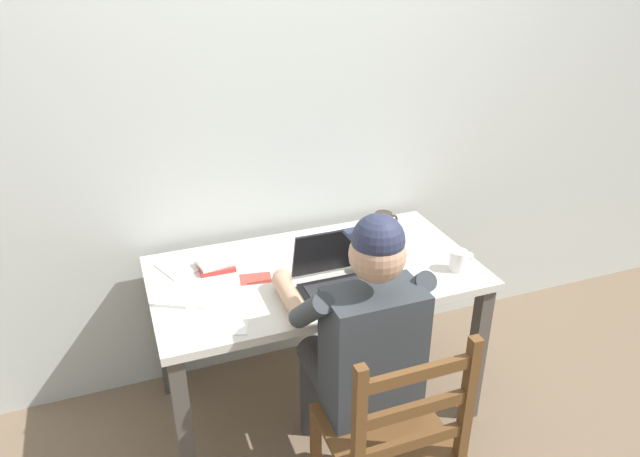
% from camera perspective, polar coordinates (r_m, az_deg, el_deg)
% --- Properties ---
extents(ground_plane, '(8.00, 8.00, 0.00)m').
position_cam_1_polar(ground_plane, '(2.98, -0.42, -16.34)').
color(ground_plane, brown).
extents(back_wall, '(6.00, 0.04, 2.60)m').
position_cam_1_polar(back_wall, '(2.72, -3.90, 10.93)').
color(back_wall, beige).
rests_on(back_wall, ground).
extents(desk, '(1.39, 0.76, 0.74)m').
position_cam_1_polar(desk, '(2.59, -0.46, -5.84)').
color(desk, beige).
rests_on(desk, ground).
extents(seated_person, '(0.50, 0.60, 1.24)m').
position_cam_1_polar(seated_person, '(2.22, 3.91, -10.74)').
color(seated_person, '#33383D').
rests_on(seated_person, ground).
extents(wooden_chair, '(0.42, 0.42, 0.94)m').
position_cam_1_polar(wooden_chair, '(2.19, 6.90, -19.58)').
color(wooden_chair, brown).
rests_on(wooden_chair, ground).
extents(laptop, '(0.33, 0.30, 0.23)m').
position_cam_1_polar(laptop, '(2.39, 1.88, -4.59)').
color(laptop, black).
rests_on(laptop, desk).
extents(computer_mouse, '(0.06, 0.10, 0.03)m').
position_cam_1_polar(computer_mouse, '(2.48, 7.62, -4.59)').
color(computer_mouse, black).
rests_on(computer_mouse, desk).
extents(coffee_mug_white, '(0.11, 0.07, 0.09)m').
position_cam_1_polar(coffee_mug_white, '(2.59, 13.27, -3.00)').
color(coffee_mug_white, white).
rests_on(coffee_mug_white, desk).
extents(coffee_mug_dark, '(0.12, 0.08, 0.09)m').
position_cam_1_polar(coffee_mug_dark, '(2.86, 6.16, 0.64)').
color(coffee_mug_dark, '#38281E').
rests_on(coffee_mug_dark, desk).
extents(book_stack_main, '(0.20, 0.17, 0.09)m').
position_cam_1_polar(book_stack_main, '(2.64, 3.25, -1.48)').
color(book_stack_main, white).
rests_on(book_stack_main, desk).
extents(book_stack_side, '(0.16, 0.14, 0.04)m').
position_cam_1_polar(book_stack_side, '(2.58, -10.06, -3.40)').
color(book_stack_side, '#BC332D').
rests_on(book_stack_side, desk).
extents(paper_pile_near_laptop, '(0.28, 0.25, 0.02)m').
position_cam_1_polar(paper_pile_near_laptop, '(2.41, -12.91, -6.33)').
color(paper_pile_near_laptop, white).
rests_on(paper_pile_near_laptop, desk).
extents(paper_pile_back_corner, '(0.29, 0.26, 0.01)m').
position_cam_1_polar(paper_pile_back_corner, '(2.26, -10.05, -8.69)').
color(paper_pile_back_corner, white).
rests_on(paper_pile_back_corner, desk).
extents(paper_pile_side, '(0.31, 0.26, 0.01)m').
position_cam_1_polar(paper_pile_side, '(2.65, -12.42, -3.23)').
color(paper_pile_side, silver).
rests_on(paper_pile_side, desk).
extents(landscape_photo_print, '(0.14, 0.11, 0.00)m').
position_cam_1_polar(landscape_photo_print, '(2.49, -6.24, -4.83)').
color(landscape_photo_print, '#C63D33').
rests_on(landscape_photo_print, desk).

